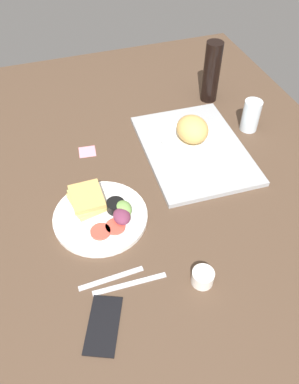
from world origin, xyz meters
TOP-DOWN VIEW (x-y plane):
  - ground_plane at (0.00, 0.00)cm, footprint 190.00×150.00cm
  - serving_tray at (-15.16, 24.71)cm, footprint 46.12×34.54cm
  - bread_plate_near at (-18.15, 24.76)cm, footprint 19.98×19.98cm
  - plate_with_salad at (3.31, -12.11)cm, footprint 27.14×27.14cm
  - drinking_glass at (-20.34, 48.44)cm, footprint 6.26×6.26cm
  - soda_bottle at (-42.76, 42.69)cm, footprint 6.40×6.40cm
  - espresso_cup at (31.94, 7.01)cm, footprint 5.60×5.60cm
  - fork at (23.98, -14.53)cm, footprint 2.06×17.04cm
  - knife at (26.98, -10.53)cm, footprint 2.03×19.04cm
  - cell_phone at (35.25, -19.31)cm, footprint 16.07×12.31cm
  - sticky_note at (-26.19, -10.14)cm, footprint 6.22×6.22cm

SIDE VIEW (x-z plane):
  - ground_plane at x=0.00cm, z-range -3.00..0.00cm
  - sticky_note at x=-26.19cm, z-range 0.00..0.12cm
  - fork at x=23.98cm, z-range 0.00..0.50cm
  - knife at x=26.98cm, z-range 0.00..0.50cm
  - cell_phone at x=35.25cm, z-range 0.00..0.80cm
  - serving_tray at x=-15.16cm, z-range 0.00..1.60cm
  - plate_with_salad at x=3.31cm, z-range -0.93..4.47cm
  - espresso_cup at x=31.94cm, z-range 0.00..4.00cm
  - bread_plate_near at x=-18.15cm, z-range 0.63..10.32cm
  - drinking_glass at x=-20.34cm, z-range 0.00..11.49cm
  - soda_bottle at x=-42.76cm, z-range 0.00..23.35cm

